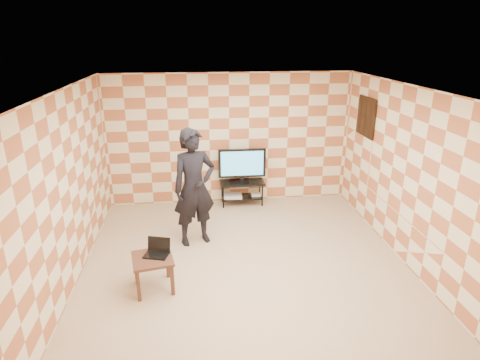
# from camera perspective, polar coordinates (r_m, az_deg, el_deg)

# --- Properties ---
(floor) EXTENTS (5.00, 5.00, 0.00)m
(floor) POSITION_cam_1_polar(r_m,az_deg,el_deg) (6.52, 0.62, -11.37)
(floor) COLOR tan
(floor) RESTS_ON ground
(wall_back) EXTENTS (5.00, 0.02, 2.70)m
(wall_back) POSITION_cam_1_polar(r_m,az_deg,el_deg) (8.30, -1.52, 5.79)
(wall_back) COLOR beige
(wall_back) RESTS_ON ground
(wall_front) EXTENTS (5.00, 0.02, 2.70)m
(wall_front) POSITION_cam_1_polar(r_m,az_deg,el_deg) (3.71, 5.70, -13.58)
(wall_front) COLOR beige
(wall_front) RESTS_ON ground
(wall_left) EXTENTS (0.02, 5.00, 2.70)m
(wall_left) POSITION_cam_1_polar(r_m,az_deg,el_deg) (6.15, -23.12, -1.09)
(wall_left) COLOR beige
(wall_left) RESTS_ON ground
(wall_right) EXTENTS (0.02, 5.00, 2.70)m
(wall_right) POSITION_cam_1_polar(r_m,az_deg,el_deg) (6.70, 22.39, 0.70)
(wall_right) COLOR beige
(wall_right) RESTS_ON ground
(ceiling) EXTENTS (5.00, 5.00, 0.02)m
(ceiling) POSITION_cam_1_polar(r_m,az_deg,el_deg) (5.60, 0.73, 12.90)
(ceiling) COLOR white
(ceiling) RESTS_ON wall_back
(wall_art) EXTENTS (0.04, 0.72, 0.72)m
(wall_art) POSITION_cam_1_polar(r_m,az_deg,el_deg) (7.88, 17.50, 8.57)
(wall_art) COLOR black
(wall_art) RESTS_ON wall_right
(tv_stand) EXTENTS (0.92, 0.42, 0.50)m
(tv_stand) POSITION_cam_1_polar(r_m,az_deg,el_deg) (8.39, 0.28, -1.12)
(tv_stand) COLOR black
(tv_stand) RESTS_ON floor
(tv) EXTENTS (0.97, 0.19, 0.71)m
(tv) POSITION_cam_1_polar(r_m,az_deg,el_deg) (8.21, 0.29, 2.30)
(tv) COLOR black
(tv) RESTS_ON tv_stand
(dvd_player) EXTENTS (0.42, 0.32, 0.07)m
(dvd_player) POSITION_cam_1_polar(r_m,az_deg,el_deg) (8.40, -1.10, -2.25)
(dvd_player) COLOR #B7B7B9
(dvd_player) RESTS_ON tv_stand
(game_console) EXTENTS (0.20, 0.15, 0.04)m
(game_console) POSITION_cam_1_polar(r_m,az_deg,el_deg) (8.50, 2.29, -2.09)
(game_console) COLOR silver
(game_console) RESTS_ON tv_stand
(side_table) EXTENTS (0.64, 0.64, 0.50)m
(side_table) POSITION_cam_1_polar(r_m,az_deg,el_deg) (5.80, -12.31, -11.46)
(side_table) COLOR #371B11
(side_table) RESTS_ON floor
(laptop) EXTENTS (0.39, 0.34, 0.22)m
(laptop) POSITION_cam_1_polar(r_m,az_deg,el_deg) (5.80, -11.66, -9.82)
(laptop) COLOR black
(laptop) RESTS_ON side_table
(person) EXTENTS (0.85, 0.69, 2.00)m
(person) POSITION_cam_1_polar(r_m,az_deg,el_deg) (6.68, -6.52, -1.09)
(person) COLOR black
(person) RESTS_ON floor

